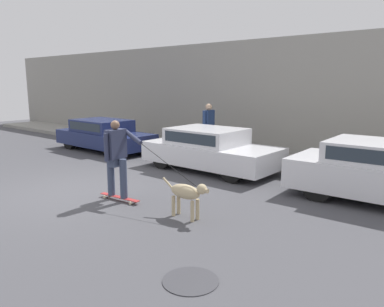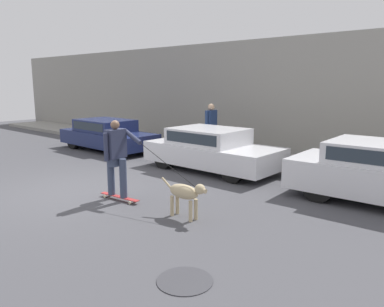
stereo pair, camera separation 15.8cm
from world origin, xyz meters
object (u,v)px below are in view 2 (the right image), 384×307
Objects in this scene: parked_car_0 at (107,135)px; dog at (185,193)px; skateboarder at (117,156)px; pedestrian_with_bag at (211,126)px; parked_car_1 at (212,150)px; fire_hydrant at (175,145)px.

parked_car_0 reaches higher than dog.
pedestrian_with_bag is (-1.47, 5.11, 0.09)m from skateboarder.
pedestrian_with_bag is at bearing 22.87° from parked_car_0.
parked_car_1 is 5.26× the size of fire_hydrant.
parked_car_1 is 3.62m from skateboarder.
fire_hydrant is at bearing 113.76° from skateboarder.
parked_car_0 is 4.10m from pedestrian_with_bag.
dog is at bearing -24.94° from parked_car_0.
pedestrian_with_bag is 2.19× the size of fire_hydrant.
skateboarder is at bearing -175.54° from dog.
skateboarder is (-1.86, -0.14, 0.50)m from dog.
fire_hydrant is (-2.42, 4.34, -0.59)m from skateboarder.
pedestrian_with_bag is at bearing 124.12° from dog.
parked_car_0 reaches higher than fire_hydrant.
fire_hydrant is (2.83, 0.74, -0.17)m from parked_car_0.
skateboarder is at bearing -33.40° from parked_car_0.
pedestrian_with_bag is at bearing 39.19° from fire_hydrant.
parked_car_0 is at bearing 179.87° from parked_car_1.
skateboarder reaches higher than parked_car_0.
parked_car_1 reaches higher than dog.
dog is 1.47× the size of fire_hydrant.
skateboarder is at bearing -86.36° from parked_car_1.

